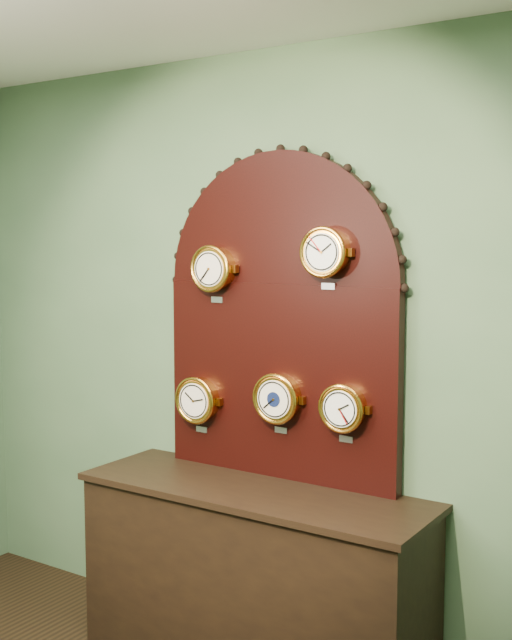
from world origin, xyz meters
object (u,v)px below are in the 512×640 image
Objects in this scene: display_board at (280,306)px; arabic_clock at (325,252)px; roman_clock at (213,269)px; barometer at (277,398)px; shop_counter at (254,581)px; tide_clock at (343,408)px; hygrometer at (197,400)px.

display_board is 0.37m from arabic_clock.
roman_clock is at bearing -168.65° from display_board.
barometer is (-0.24, -0.00, -0.66)m from arabic_clock.
shop_counter is 0.90m from tide_clock.
display_board is 5.40× the size of hygrometer.
arabic_clock is 0.71m from barometer.
hygrometer reaches higher than shop_counter.
display_board is at bearing 169.63° from tide_clock.
tide_clock is at bearing 0.02° from roman_clock.
roman_clock is at bearing 179.93° from barometer.
barometer is at bearing -179.90° from tide_clock.
shop_counter is 5.65× the size of hygrometer.
arabic_clock is at bearing 29.87° from shop_counter.
display_board reaches higher than barometer.
arabic_clock reaches higher than tide_clock.
shop_counter is 1.05× the size of display_board.
barometer is at bearing -0.07° from roman_clock.
barometer is at bearing 79.41° from shop_counter.
barometer is (0.36, -0.00, -0.58)m from roman_clock.
arabic_clock is (0.27, -0.07, 0.25)m from display_board.
roman_clock is at bearing 155.16° from shop_counter.
arabic_clock is 1.02× the size of tide_clock.
display_board is 0.56m from tide_clock.
arabic_clock is at bearing 0.02° from hygrometer.
roman_clock is 0.68m from barometer.
shop_counter is 1.51m from arabic_clock.
shop_counter is 5.59× the size of barometer.
tide_clock is at bearing 22.98° from shop_counter.
roman_clock is 0.60m from arabic_clock.
barometer is 1.07× the size of tide_clock.
roman_clock reaches higher than barometer.
display_board is at bearing 8.86° from hygrometer.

